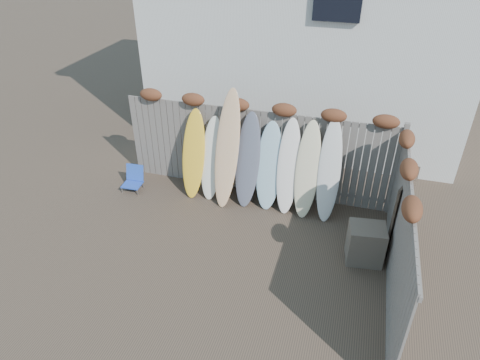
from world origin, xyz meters
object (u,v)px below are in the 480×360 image
(wooden_crate, at_px, (365,244))
(surfboard_0, at_px, (194,154))
(lattice_panel, at_px, (401,213))
(beach_chair, at_px, (134,179))

(wooden_crate, bearing_deg, surfboard_0, 161.95)
(wooden_crate, relative_size, surfboard_0, 0.37)
(wooden_crate, relative_size, lattice_panel, 0.49)
(wooden_crate, height_order, lattice_panel, lattice_panel)
(lattice_panel, bearing_deg, beach_chair, -162.46)
(beach_chair, height_order, wooden_crate, wooden_crate)
(lattice_panel, bearing_deg, wooden_crate, -112.37)
(wooden_crate, xyz_separation_m, lattice_panel, (0.56, 0.59, 0.39))
(beach_chair, xyz_separation_m, lattice_panel, (5.84, -0.37, 0.51))
(beach_chair, relative_size, surfboard_0, 0.28)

